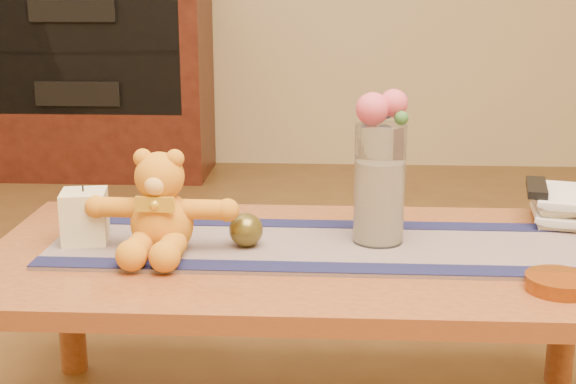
# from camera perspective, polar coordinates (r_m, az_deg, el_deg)

# --- Properties ---
(coffee_table_top) EXTENTS (1.40, 0.70, 0.04)m
(coffee_table_top) POSITION_cam_1_polar(r_m,az_deg,el_deg) (1.74, 1.65, -4.80)
(coffee_table_top) COLOR brown
(coffee_table_top) RESTS_ON floor
(table_leg_bl) EXTENTS (0.07, 0.07, 0.41)m
(table_leg_bl) POSITION_cam_1_polar(r_m,az_deg,el_deg) (2.20, -15.28, -7.27)
(table_leg_bl) COLOR brown
(table_leg_bl) RESTS_ON floor
(table_leg_br) EXTENTS (0.07, 0.07, 0.41)m
(table_leg_br) POSITION_cam_1_polar(r_m,az_deg,el_deg) (2.18, 19.08, -7.81)
(table_leg_br) COLOR brown
(table_leg_br) RESTS_ON floor
(persian_runner) EXTENTS (1.20, 0.36, 0.01)m
(persian_runner) POSITION_cam_1_polar(r_m,az_deg,el_deg) (1.75, 2.79, -3.87)
(persian_runner) COLOR #182045
(persian_runner) RESTS_ON coffee_table_top
(runner_border_near) EXTENTS (1.20, 0.07, 0.00)m
(runner_border_near) POSITION_cam_1_polar(r_m,az_deg,el_deg) (1.61, 2.73, -5.39)
(runner_border_near) COLOR #14163D
(runner_border_near) RESTS_ON persian_runner
(runner_border_far) EXTENTS (1.20, 0.07, 0.00)m
(runner_border_far) POSITION_cam_1_polar(r_m,az_deg,el_deg) (1.88, 2.84, -2.29)
(runner_border_far) COLOR #14163D
(runner_border_far) RESTS_ON persian_runner
(teddy_bear) EXTENTS (0.31, 0.26, 0.21)m
(teddy_bear) POSITION_cam_1_polar(r_m,az_deg,el_deg) (1.70, -9.01, -0.77)
(teddy_bear) COLOR orange
(teddy_bear) RESTS_ON persian_runner
(pillar_candle) EXTENTS (0.11, 0.11, 0.11)m
(pillar_candle) POSITION_cam_1_polar(r_m,az_deg,el_deg) (1.80, -14.26, -1.70)
(pillar_candle) COLOR beige
(pillar_candle) RESTS_ON persian_runner
(candle_wick) EXTENTS (0.00, 0.00, 0.01)m
(candle_wick) POSITION_cam_1_polar(r_m,az_deg,el_deg) (1.78, -14.39, 0.23)
(candle_wick) COLOR black
(candle_wick) RESTS_ON pillar_candle
(glass_vase) EXTENTS (0.11, 0.11, 0.26)m
(glass_vase) POSITION_cam_1_polar(r_m,az_deg,el_deg) (1.74, 6.52, 0.57)
(glass_vase) COLOR silver
(glass_vase) RESTS_ON persian_runner
(potpourri_fill) EXTENTS (0.09, 0.09, 0.18)m
(potpourri_fill) POSITION_cam_1_polar(r_m,az_deg,el_deg) (1.75, 6.48, -0.67)
(potpourri_fill) COLOR beige
(potpourri_fill) RESTS_ON glass_vase
(rose_left) EXTENTS (0.07, 0.07, 0.07)m
(rose_left) POSITION_cam_1_polar(r_m,az_deg,el_deg) (1.69, 6.03, 5.90)
(rose_left) COLOR #CF495D
(rose_left) RESTS_ON glass_vase
(rose_right) EXTENTS (0.06, 0.06, 0.06)m
(rose_right) POSITION_cam_1_polar(r_m,az_deg,el_deg) (1.71, 7.53, 6.28)
(rose_right) COLOR #CF495D
(rose_right) RESTS_ON glass_vase
(blue_flower_back) EXTENTS (0.04, 0.04, 0.04)m
(blue_flower_back) POSITION_cam_1_polar(r_m,az_deg,el_deg) (1.74, 6.94, 5.89)
(blue_flower_back) COLOR #4F5AAB
(blue_flower_back) RESTS_ON glass_vase
(blue_flower_side) EXTENTS (0.04, 0.04, 0.04)m
(blue_flower_side) POSITION_cam_1_polar(r_m,az_deg,el_deg) (1.72, 5.63, 5.58)
(blue_flower_side) COLOR #4F5AAB
(blue_flower_side) RESTS_ON glass_vase
(leaf_sprig) EXTENTS (0.03, 0.03, 0.03)m
(leaf_sprig) POSITION_cam_1_polar(r_m,az_deg,el_deg) (1.69, 8.07, 5.24)
(leaf_sprig) COLOR #33662D
(leaf_sprig) RESTS_ON glass_vase
(bronze_ball) EXTENTS (0.07, 0.07, 0.07)m
(bronze_ball) POSITION_cam_1_polar(r_m,az_deg,el_deg) (1.72, -3.00, -2.72)
(bronze_ball) COLOR brown
(bronze_ball) RESTS_ON persian_runner
(book_bottom) EXTENTS (0.20, 0.24, 0.02)m
(book_bottom) POSITION_cam_1_polar(r_m,az_deg,el_deg) (2.02, 17.09, -1.67)
(book_bottom) COLOR beige
(book_bottom) RESTS_ON coffee_table_top
(book_lower) EXTENTS (0.22, 0.26, 0.02)m
(book_lower) POSITION_cam_1_polar(r_m,az_deg,el_deg) (2.02, 17.28, -1.19)
(book_lower) COLOR beige
(book_lower) RESTS_ON book_bottom
(book_upper) EXTENTS (0.19, 0.24, 0.02)m
(book_upper) POSITION_cam_1_polar(r_m,az_deg,el_deg) (2.02, 17.00, -0.60)
(book_upper) COLOR beige
(book_upper) RESTS_ON book_lower
(book_top) EXTENTS (0.21, 0.26, 0.02)m
(book_top) POSITION_cam_1_polar(r_m,az_deg,el_deg) (2.01, 17.34, -0.13)
(book_top) COLOR beige
(book_top) RESTS_ON book_upper
(tv_remote) EXTENTS (0.08, 0.17, 0.02)m
(tv_remote) POSITION_cam_1_polar(r_m,az_deg,el_deg) (1.99, 17.27, 0.30)
(tv_remote) COLOR black
(tv_remote) RESTS_ON book_top
(amber_dish) EXTENTS (0.15, 0.15, 0.03)m
(amber_dish) POSITION_cam_1_polar(r_m,az_deg,el_deg) (1.60, 18.73, -6.16)
(amber_dish) COLOR #BF5914
(amber_dish) RESTS_ON coffee_table_top
(media_cabinet) EXTENTS (1.20, 0.50, 1.10)m
(media_cabinet) POSITION_cam_1_polar(r_m,az_deg,el_deg) (4.32, -13.79, 8.45)
(media_cabinet) COLOR black
(media_cabinet) RESTS_ON floor
(cabinet_cavity) EXTENTS (1.02, 0.03, 0.61)m
(cabinet_cavity) POSITION_cam_1_polar(r_m,az_deg,el_deg) (4.09, -14.82, 9.57)
(cabinet_cavity) COLOR black
(cabinet_cavity) RESTS_ON media_cabinet
(cabinet_shelf) EXTENTS (1.02, 0.20, 0.02)m
(cabinet_shelf) POSITION_cam_1_polar(r_m,az_deg,el_deg) (4.17, -14.47, 9.70)
(cabinet_shelf) COLOR black
(cabinet_shelf) RESTS_ON media_cabinet
(stereo_upper) EXTENTS (0.42, 0.28, 0.10)m
(stereo_upper) POSITION_cam_1_polar(r_m,az_deg,el_deg) (4.17, -14.57, 12.43)
(stereo_upper) COLOR black
(stereo_upper) RESTS_ON media_cabinet
(stereo_lower) EXTENTS (0.42, 0.28, 0.12)m
(stereo_lower) POSITION_cam_1_polar(r_m,az_deg,el_deg) (4.21, -14.21, 7.04)
(stereo_lower) COLOR black
(stereo_lower) RESTS_ON media_cabinet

